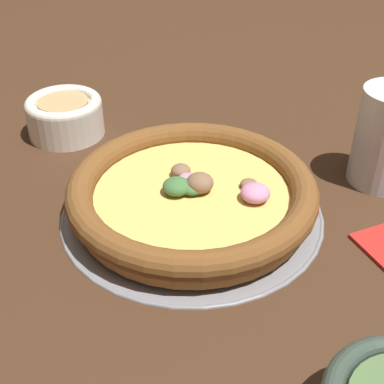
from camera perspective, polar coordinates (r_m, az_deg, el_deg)
name	(u,v)px	position (r m, az deg, el deg)	size (l,w,h in m)	color
ground_plane	(192,212)	(0.59, 0.00, -2.16)	(3.00, 3.00, 0.00)	#3D2616
pizza_tray	(192,210)	(0.59, 0.00, -1.94)	(0.29, 0.29, 0.01)	gray
pizza	(192,193)	(0.58, 0.03, -0.12)	(0.27, 0.27, 0.04)	#A86B33
bowl_near	(65,115)	(0.75, -13.41, 8.03)	(0.10, 0.10, 0.05)	silver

